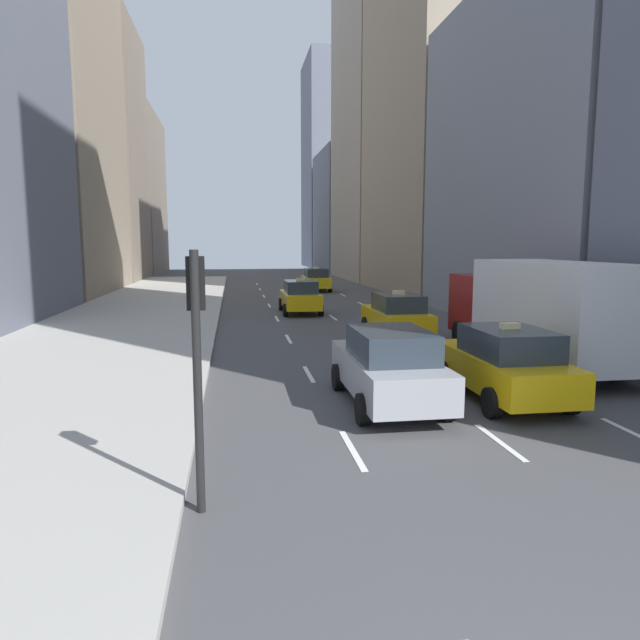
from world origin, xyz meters
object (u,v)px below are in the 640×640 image
(taxi_third, at_px, (300,297))
(sedan_black_near, at_px, (388,366))
(traffic_light_pole, at_px, (197,339))
(taxi_lead, at_px, (397,315))
(taxi_second, at_px, (316,280))
(box_truck, at_px, (536,309))
(taxi_fourth, at_px, (504,363))

(taxi_third, distance_m, sedan_black_near, 17.37)
(traffic_light_pole, bearing_deg, sedan_black_near, 49.47)
(taxi_third, xyz_separation_m, sedan_black_near, (0.00, -17.37, 0.02))
(taxi_lead, distance_m, taxi_second, 22.13)
(sedan_black_near, distance_m, box_truck, 6.72)
(taxi_second, height_order, taxi_third, same)
(traffic_light_pole, bearing_deg, taxi_third, 79.82)
(taxi_fourth, distance_m, box_truck, 4.66)
(sedan_black_near, bearing_deg, box_truck, 32.92)
(taxi_second, xyz_separation_m, sedan_black_near, (-2.80, -31.11, 0.02))
(taxi_fourth, relative_size, sedan_black_near, 0.96)
(taxi_second, relative_size, box_truck, 0.52)
(sedan_black_near, xyz_separation_m, box_truck, (5.60, 3.63, 0.81))
(taxi_lead, bearing_deg, sedan_black_near, -107.33)
(taxi_second, bearing_deg, taxi_lead, -90.00)
(traffic_light_pole, bearing_deg, taxi_lead, 63.59)
(taxi_third, distance_m, traffic_light_pole, 22.40)
(sedan_black_near, bearing_deg, taxi_third, 90.00)
(taxi_third, bearing_deg, taxi_second, 78.48)
(taxi_second, distance_m, taxi_third, 14.02)
(sedan_black_near, xyz_separation_m, traffic_light_pole, (-3.95, -4.62, 1.51))
(taxi_third, bearing_deg, sedan_black_near, -90.00)
(sedan_black_near, distance_m, traffic_light_pole, 6.26)
(taxi_fourth, bearing_deg, taxi_second, 90.00)
(taxi_fourth, relative_size, traffic_light_pole, 1.22)
(taxi_lead, bearing_deg, taxi_third, 108.43)
(box_truck, bearing_deg, traffic_light_pole, -139.20)
(taxi_third, height_order, box_truck, box_truck)
(box_truck, bearing_deg, taxi_second, 95.82)
(traffic_light_pole, bearing_deg, taxi_fourth, 34.36)
(taxi_third, bearing_deg, traffic_light_pole, -100.18)
(taxi_fourth, bearing_deg, taxi_lead, 90.00)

